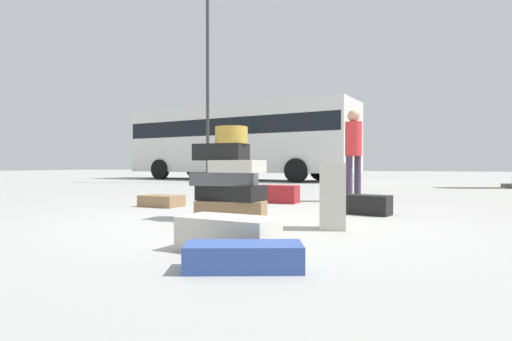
% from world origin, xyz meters
% --- Properties ---
extents(ground_plane, '(80.00, 80.00, 0.00)m').
position_xyz_m(ground_plane, '(0.00, 0.00, 0.00)').
color(ground_plane, '#9E9E99').
extents(suitcase_tower, '(0.90, 0.61, 1.12)m').
position_xyz_m(suitcase_tower, '(-0.13, -0.09, 0.47)').
color(suitcase_tower, olive).
rests_on(suitcase_tower, ground).
extents(suitcase_black_foreground_near, '(0.62, 0.43, 0.26)m').
position_xyz_m(suitcase_black_foreground_near, '(1.37, 1.08, 0.13)').
color(suitcase_black_foreground_near, black).
rests_on(suitcase_black_foreground_near, ground).
extents(suitcase_cream_foreground_far, '(0.79, 0.47, 0.26)m').
position_xyz_m(suitcase_cream_foreground_far, '(0.61, -1.69, 0.13)').
color(suitcase_cream_foreground_far, beige).
rests_on(suitcase_cream_foreground_far, ground).
extents(suitcase_navy_behind_tower, '(0.80, 0.56, 0.17)m').
position_xyz_m(suitcase_navy_behind_tower, '(0.94, -2.16, 0.08)').
color(suitcase_navy_behind_tower, '#334F99').
rests_on(suitcase_navy_behind_tower, ground).
extents(suitcase_cream_right_side, '(0.32, 0.35, 0.68)m').
position_xyz_m(suitcase_cream_right_side, '(1.15, -0.31, 0.34)').
color(suitcase_cream_right_side, beige).
rests_on(suitcase_cream_right_side, ground).
extents(suitcase_brown_upright_blue, '(0.67, 0.46, 0.18)m').
position_xyz_m(suitcase_brown_upright_blue, '(-1.81, 0.97, 0.09)').
color(suitcase_brown_upright_blue, olive).
rests_on(suitcase_brown_upright_blue, ground).
extents(suitcase_maroon_white_trunk, '(0.72, 0.38, 0.30)m').
position_xyz_m(suitcase_maroon_white_trunk, '(-0.30, 2.26, 0.15)').
color(suitcase_maroon_white_trunk, maroon).
rests_on(suitcase_maroon_white_trunk, ground).
extents(person_bearded_onlooker, '(0.30, 0.30, 1.66)m').
position_xyz_m(person_bearded_onlooker, '(0.90, 2.99, 0.99)').
color(person_bearded_onlooker, '#3F334C').
rests_on(person_bearded_onlooker, ground).
extents(parked_bus, '(10.64, 4.01, 3.15)m').
position_xyz_m(parked_bus, '(-5.34, 11.93, 1.83)').
color(parked_bus, silver).
rests_on(parked_bus, ground).
extents(lamp_post, '(0.36, 0.36, 7.25)m').
position_xyz_m(lamp_post, '(-5.22, 8.92, 4.62)').
color(lamp_post, '#333338').
rests_on(lamp_post, ground).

